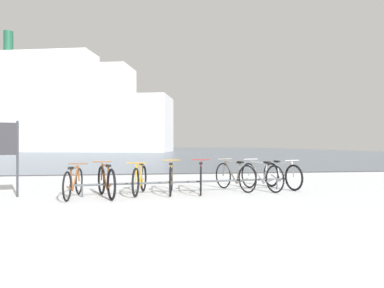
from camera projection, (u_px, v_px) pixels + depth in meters
The scene contains 12 objects.
ground at pixel (142, 152), 57.39m from camera, with size 80.00×132.00×0.08m.
bike_rack at pixel (187, 182), 8.58m from camera, with size 5.55×0.82×0.31m.
bicycle_0 at pixel (74, 182), 7.84m from camera, with size 0.46×1.69×0.76m.
bicycle_1 at pixel (106, 181), 7.91m from camera, with size 0.66×1.64×0.81m.
bicycle_2 at pixel (140, 179), 8.39m from camera, with size 0.48×1.61×0.80m.
bicycle_3 at pixel (171, 178), 8.52m from camera, with size 0.46×1.69×0.82m.
bicycle_4 at pixel (201, 178), 8.69m from camera, with size 0.47×1.73×0.82m.
bicycle_5 at pixel (235, 176), 9.06m from camera, with size 0.73×1.63×0.83m.
bicycle_6 at pixel (261, 176), 9.09m from camera, with size 0.67×1.72×0.82m.
bicycle_7 at pixel (282, 175), 9.43m from camera, with size 0.59×1.61×0.81m.
info_sign at pixel (5, 146), 7.87m from camera, with size 0.54×0.16×1.78m.
ferry_ship at pixel (42, 111), 57.65m from camera, with size 43.58×18.68×20.52m.
Camera 1 is at (0.24, -4.09, 1.23)m, focal length 32.00 mm.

